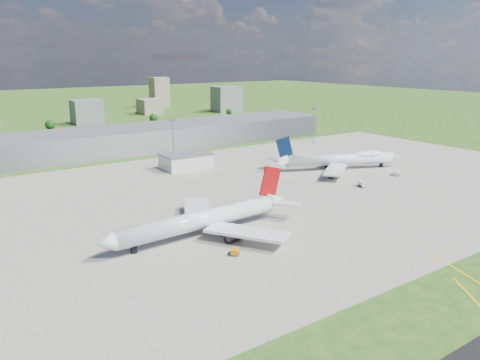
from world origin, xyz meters
TOP-DOWN VIEW (x-y plane):
  - ground at (0.00, 150.00)m, footprint 1400.00×1400.00m
  - apron at (10.00, 40.00)m, footprint 360.00×190.00m
  - terminal at (0.00, 165.00)m, footprint 300.00×42.00m
  - ops_building at (10.00, 100.00)m, footprint 26.00×16.00m
  - mast_center at (10.00, 115.00)m, footprint 3.50×2.00m
  - mast_east at (120.00, 115.00)m, footprint 3.50×2.00m
  - airliner_red_twin at (-31.99, 7.61)m, footprint 75.38×58.71m
  - airliner_blue_quad at (78.67, 50.07)m, footprint 70.24×53.36m
  - tug_yellow at (-33.30, -12.46)m, footprint 4.27×4.34m
  - van_white_near at (60.49, 18.44)m, footprint 3.60×5.10m
  - van_white_far at (92.64, 23.18)m, footprint 5.40×4.26m
  - bldg_c at (20.00, 310.00)m, footprint 26.00×20.00m
  - bldg_ce at (100.00, 350.00)m, footprint 22.00×24.00m
  - bldg_e at (180.00, 320.00)m, footprint 30.00×22.00m
  - bldg_tall_e at (140.00, 410.00)m, footprint 20.00×18.00m
  - tree_c at (-20.00, 280.00)m, footprint 8.10×8.10m
  - tree_e at (70.00, 275.00)m, footprint 7.65×7.65m
  - tree_far_e at (160.00, 285.00)m, footprint 6.30×6.30m

SIDE VIEW (x-z plane):
  - ground at x=0.00m, z-range 0.00..0.00m
  - apron at x=10.00m, z-range 0.00..0.08m
  - tug_yellow at x=-33.30m, z-range 0.03..1.93m
  - van_white_near at x=60.49m, z-range 0.02..2.42m
  - van_white_far at x=92.64m, z-range 0.01..2.54m
  - ops_building at x=10.00m, z-range 0.00..8.00m
  - tree_far_e at x=160.00m, z-range 0.68..8.38m
  - airliner_blue_quad at x=78.67m, z-range -4.30..15.06m
  - airliner_red_twin at x=-31.99m, z-range -4.83..15.85m
  - tree_e at x=70.00m, z-range 0.84..10.19m
  - tree_c at x=-20.00m, z-range 0.89..10.79m
  - terminal at x=0.00m, z-range 0.00..15.00m
  - bldg_ce at x=100.00m, z-range 0.00..16.00m
  - bldg_c at x=20.00m, z-range 0.00..22.00m
  - bldg_e at x=180.00m, z-range 0.00..28.00m
  - mast_center at x=10.00m, z-range 4.76..30.66m
  - mast_east at x=120.00m, z-range 4.76..30.66m
  - bldg_tall_e at x=140.00m, z-range 0.00..36.00m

